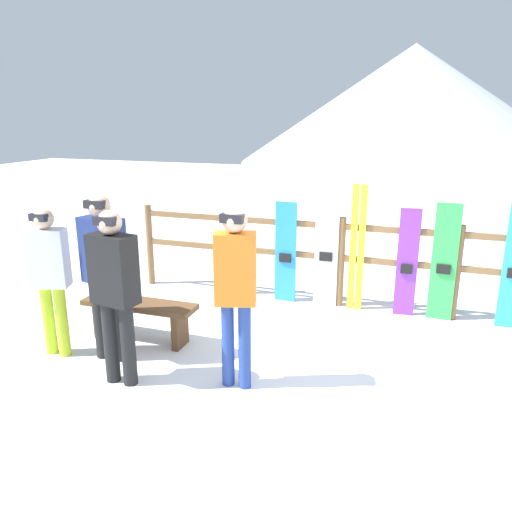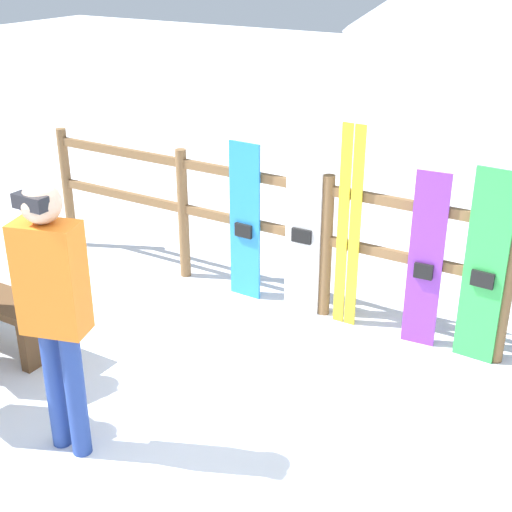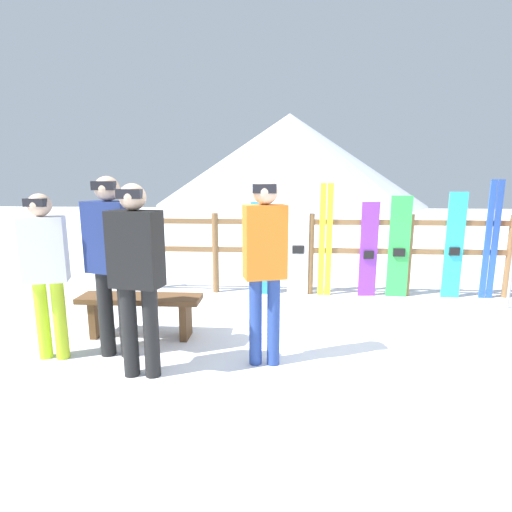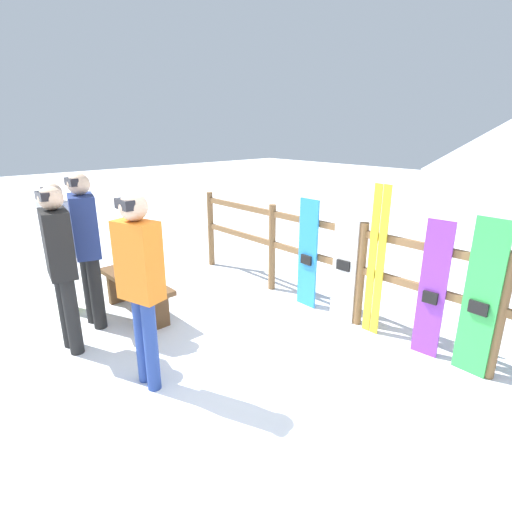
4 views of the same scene
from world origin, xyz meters
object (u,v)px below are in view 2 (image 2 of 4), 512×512
at_px(snowboard_white, 303,227).
at_px(snowboard_green, 485,269).
at_px(snowboard_blue, 245,223).
at_px(ski_pair_yellow, 349,229).
at_px(person_orange, 53,301).
at_px(snowboard_purple, 425,262).

relative_size(snowboard_white, snowboard_green, 1.04).
height_order(snowboard_blue, snowboard_green, snowboard_green).
bearing_deg(ski_pair_yellow, snowboard_white, -179.53).
bearing_deg(person_orange, snowboard_purple, 58.43).
relative_size(snowboard_white, snowboard_purple, 1.10).
xyz_separation_m(snowboard_blue, ski_pair_yellow, (0.98, 0.00, 0.14)).
height_order(person_orange, snowboard_white, person_orange).
distance_m(ski_pair_yellow, snowboard_green, 1.10).
distance_m(snowboard_blue, snowboard_green, 2.07).
bearing_deg(snowboard_green, ski_pair_yellow, 179.82).
xyz_separation_m(person_orange, snowboard_white, (0.41, 2.38, -0.27)).
xyz_separation_m(person_orange, snowboard_purple, (1.46, 2.38, -0.35)).
relative_size(ski_pair_yellow, snowboard_purple, 1.19).
bearing_deg(snowboard_purple, snowboard_green, 0.01).
bearing_deg(ski_pair_yellow, snowboard_green, -0.18).
height_order(snowboard_white, snowboard_green, snowboard_white).
relative_size(person_orange, snowboard_blue, 1.25).
relative_size(snowboard_purple, snowboard_green, 0.94).
distance_m(snowboard_white, snowboard_purple, 1.06).
xyz_separation_m(ski_pair_yellow, snowboard_purple, (0.65, -0.00, -0.14)).
bearing_deg(snowboard_white, ski_pair_yellow, 0.47).
bearing_deg(person_orange, snowboard_blue, 93.97).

